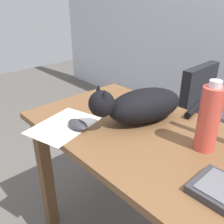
{
  "coord_description": "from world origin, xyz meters",
  "views": [
    {
      "loc": [
        0.37,
        -0.71,
        1.29
      ],
      "look_at": [
        -0.34,
        -0.06,
        0.82
      ],
      "focal_mm": 39.5,
      "sensor_mm": 36.0,
      "label": 1
    }
  ],
  "objects": [
    {
      "name": "paper_sheet",
      "position": [
        -0.48,
        -0.23,
        0.76
      ],
      "size": [
        0.28,
        0.34,
        0.0
      ],
      "primitive_type": "cube",
      "rotation": [
        0.0,
        0.0,
        0.27
      ],
      "color": "white",
      "rests_on": "desk"
    },
    {
      "name": "office_chair",
      "position": [
        -0.21,
        0.7,
        0.37
      ],
      "size": [
        0.48,
        0.48,
        0.88
      ],
      "color": "black",
      "rests_on": "ground_plane"
    },
    {
      "name": "water_bottle",
      "position": [
        0.03,
        0.07,
        0.89
      ],
      "size": [
        0.08,
        0.08,
        0.27
      ],
      "color": "#D84C3D",
      "rests_on": "desk"
    },
    {
      "name": "desk",
      "position": [
        0.0,
        0.0,
        0.64
      ],
      "size": [
        1.47,
        0.64,
        0.76
      ],
      "color": "brown",
      "rests_on": "ground_plane"
    },
    {
      "name": "computer_mouse",
      "position": [
        -0.42,
        -0.2,
        0.78
      ],
      "size": [
        0.11,
        0.06,
        0.04
      ],
      "primitive_type": "ellipsoid",
      "color": "#333338",
      "rests_on": "desk"
    },
    {
      "name": "cat",
      "position": [
        -0.28,
        0.05,
        0.84
      ],
      "size": [
        0.28,
        0.59,
        0.2
      ],
      "color": "black",
      "rests_on": "desk"
    }
  ]
}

